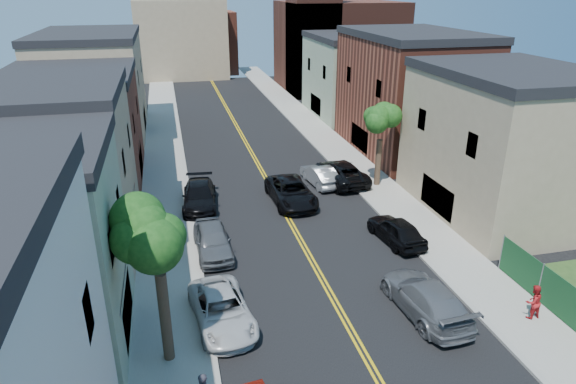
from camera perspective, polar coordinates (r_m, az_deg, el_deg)
sidewalk_left at (r=45.47m, az=-13.95°, el=3.58°), size 3.20×100.00×0.15m
sidewalk_right at (r=47.85m, az=5.32°, el=5.10°), size 3.20×100.00×0.15m
curb_left at (r=45.47m, az=-11.75°, el=3.78°), size 0.30×100.00×0.15m
curb_right at (r=47.34m, az=3.31°, el=4.97°), size 0.30×100.00×0.15m
bldg_left_tan_near at (r=30.64m, az=-25.87°, el=1.48°), size 9.00×10.00×9.00m
bldg_left_brick at (r=41.11m, az=-22.95°, el=6.18°), size 9.00×12.00×8.00m
bldg_left_tan_far at (r=54.47m, az=-21.05°, el=10.94°), size 9.00×16.00×9.50m
bldg_right_tan at (r=35.74m, az=23.31°, el=4.70°), size 9.00×12.00×9.00m
bldg_right_brick at (r=47.16m, az=13.49°, el=10.52°), size 9.00×14.00×10.00m
bldg_right_palegrn at (r=59.90m, az=7.42°, el=12.67°), size 9.00×12.00×8.50m
church at (r=74.36m, az=5.08°, el=16.99°), size 16.20×14.20×22.60m
backdrop_left at (r=85.63m, az=-11.93°, el=16.50°), size 14.00×8.00×12.00m
backdrop_center at (r=89.93m, az=-9.34°, el=16.30°), size 10.00×8.00×10.00m
tree_left_mid at (r=18.86m, az=-14.88°, el=-2.53°), size 5.20×5.20×9.29m
tree_right_far at (r=37.39m, az=10.57°, el=8.90°), size 4.40×4.40×8.03m
white_pickup at (r=23.50m, az=-7.48°, el=-13.08°), size 2.96×5.45×1.45m
grey_car_left at (r=29.06m, az=-8.52°, el=-5.43°), size 2.12×4.93×1.66m
black_car_left at (r=35.19m, az=-9.98°, el=-0.44°), size 2.70×5.67×1.60m
grey_car_right at (r=24.76m, az=15.27°, el=-11.45°), size 2.69×5.82×1.65m
black_car_right at (r=30.71m, az=12.15°, el=-4.22°), size 2.39×4.73×1.54m
silver_car_right at (r=38.66m, az=3.64°, el=1.91°), size 2.11×4.69×1.49m
dark_car_right_far at (r=39.17m, az=6.01°, el=2.24°), size 3.20×6.15×1.65m
black_suv_lane at (r=35.30m, az=0.35°, el=0.01°), size 2.93×5.96×1.63m
pedestrian_right at (r=25.88m, az=25.99°, el=-11.08°), size 0.85×0.68×1.68m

